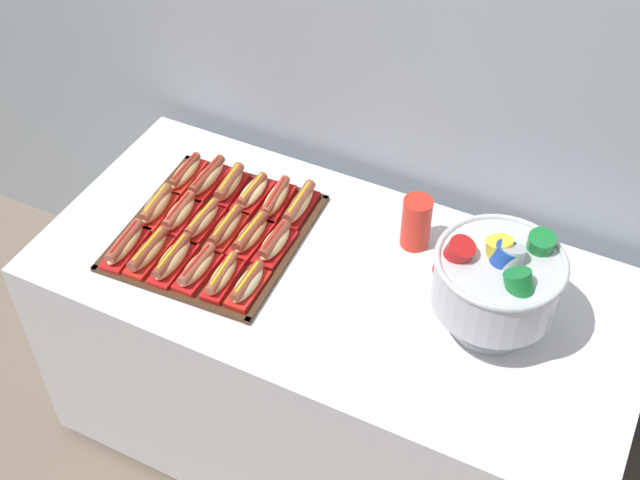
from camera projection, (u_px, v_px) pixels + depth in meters
name	position (u px, v px, depth m)	size (l,w,h in m)	color
ground_plane	(333.00, 435.00, 2.84)	(10.00, 10.00, 0.00)	#7A6B5B
back_wall	(420.00, 21.00, 2.24)	(6.00, 0.10, 2.60)	#9EA8B2
buffet_table	(334.00, 360.00, 2.54)	(1.65, 0.78, 0.79)	silver
serving_tray	(215.00, 233.00, 2.39)	(0.51, 0.55, 0.01)	#472B19
hot_dog_0	(125.00, 244.00, 2.31)	(0.08, 0.19, 0.06)	red
hot_dog_1	(149.00, 252.00, 2.29)	(0.07, 0.18, 0.06)	red
hot_dog_2	(173.00, 259.00, 2.27)	(0.07, 0.18, 0.06)	red
hot_dog_3	(197.00, 268.00, 2.25)	(0.06, 0.16, 0.06)	red
hot_dog_4	(222.00, 277.00, 2.23)	(0.07, 0.16, 0.06)	red
hot_dog_5	(248.00, 285.00, 2.21)	(0.07, 0.15, 0.06)	red
hot_dog_6	(156.00, 207.00, 2.42)	(0.08, 0.17, 0.06)	red
hot_dog_7	(179.00, 214.00, 2.40)	(0.08, 0.17, 0.06)	red
hot_dog_8	(203.00, 221.00, 2.38)	(0.06, 0.17, 0.06)	red
hot_dog_9	(226.00, 228.00, 2.36)	(0.07, 0.18, 0.06)	red
hot_dog_10	(250.00, 236.00, 2.33)	(0.07, 0.17, 0.06)	red
hot_dog_11	(275.00, 243.00, 2.31)	(0.07, 0.16, 0.06)	#B21414
hot_dog_12	(185.00, 173.00, 2.53)	(0.07, 0.18, 0.06)	red
hot_dog_13	(207.00, 179.00, 2.50)	(0.06, 0.18, 0.06)	red
hot_dog_14	(230.00, 185.00, 2.48)	(0.07, 0.16, 0.06)	#B21414
hot_dog_15	(253.00, 193.00, 2.47)	(0.07, 0.16, 0.06)	#B21414
hot_dog_16	(276.00, 200.00, 2.44)	(0.08, 0.18, 0.06)	#B21414
hot_dog_17	(299.00, 205.00, 2.42)	(0.07, 0.18, 0.07)	#B21414
punch_bowl	(498.00, 279.00, 2.03)	(0.33, 0.32, 0.29)	silver
cup_stack	(416.00, 222.00, 2.31)	(0.08, 0.08, 0.16)	red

